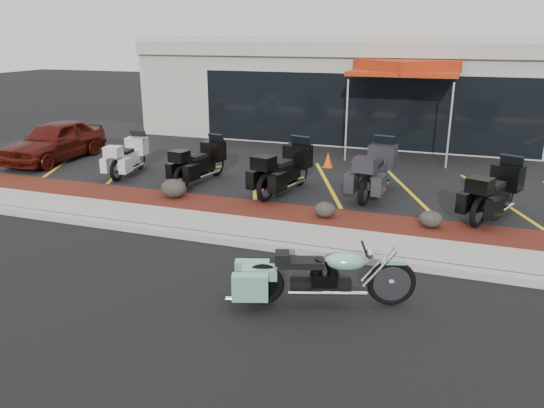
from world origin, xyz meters
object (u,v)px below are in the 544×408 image
at_px(touring_white, 139,150).
at_px(parked_car, 55,141).
at_px(hero_cruiser, 392,276).
at_px(popup_canopy, 406,68).
at_px(traffic_cone, 328,160).

height_order(touring_white, parked_car, parked_car).
bearing_deg(hero_cruiser, parked_car, 134.92).
xyz_separation_m(touring_white, popup_canopy, (7.32, 4.82, 2.28)).
bearing_deg(parked_car, popup_canopy, 23.63).
height_order(hero_cruiser, traffic_cone, hero_cruiser).
distance_m(traffic_cone, popup_canopy, 4.23).
bearing_deg(traffic_cone, hero_cruiser, -69.72).
bearing_deg(hero_cruiser, popup_canopy, 78.01).
bearing_deg(popup_canopy, parked_car, -163.97).
bearing_deg(touring_white, popup_canopy, -63.85).
relative_size(hero_cruiser, traffic_cone, 6.12).
relative_size(touring_white, popup_canopy, 0.54).
bearing_deg(touring_white, parked_car, 81.25).
distance_m(hero_cruiser, traffic_cone, 8.59).
height_order(hero_cruiser, popup_canopy, popup_canopy).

